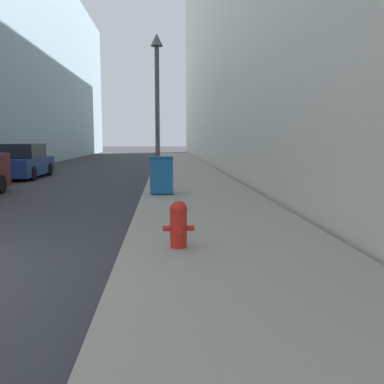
% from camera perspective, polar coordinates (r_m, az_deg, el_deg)
% --- Properties ---
extents(sidewalk_right, '(3.72, 60.00, 0.14)m').
position_cam_1_polar(sidewalk_right, '(23.45, -0.87, 2.71)').
color(sidewalk_right, gray).
rests_on(sidewalk_right, ground).
extents(building_right_stone, '(12.00, 60.00, 20.64)m').
position_cam_1_polar(building_right_stone, '(33.73, 13.02, 21.45)').
color(building_right_stone, beige).
rests_on(building_right_stone, ground).
extents(fire_hydrant, '(0.51, 0.40, 0.76)m').
position_cam_1_polar(fire_hydrant, '(6.86, -1.80, -4.14)').
color(fire_hydrant, red).
rests_on(fire_hydrant, sidewalk_right).
extents(trash_bin, '(0.74, 0.60, 1.18)m').
position_cam_1_polar(trash_bin, '(13.50, -4.08, 2.30)').
color(trash_bin, '#19609E').
rests_on(trash_bin, sidewalk_right).
extents(lamppost, '(0.48, 0.48, 5.82)m').
position_cam_1_polar(lamppost, '(17.39, -4.67, 12.94)').
color(lamppost, '#4C4C51').
rests_on(lamppost, sidewalk_right).
extents(parked_sedan_near, '(1.87, 4.60, 1.63)m').
position_cam_1_polar(parked_sedan_near, '(22.07, -21.58, 3.70)').
color(parked_sedan_near, navy).
rests_on(parked_sedan_near, ground).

